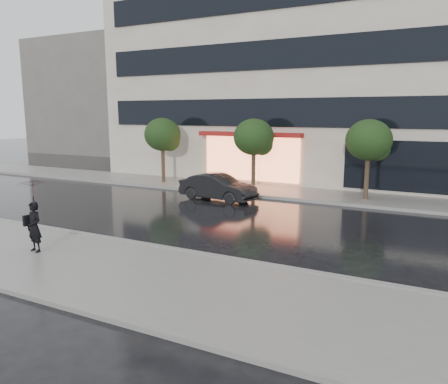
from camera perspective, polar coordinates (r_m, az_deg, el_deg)
The scene contains 12 objects.
ground at distance 14.13m, azimuth -1.34°, elevation -7.28°, with size 120.00×120.00×0.00m, color black.
sidewalk_near at distance 11.53m, azimuth -9.27°, elevation -11.22°, with size 60.00×4.50×0.12m, color slate.
sidewalk_far at distance 23.38m, azimuth 10.82°, elevation -0.28°, with size 60.00×3.50×0.12m, color slate.
curb_near at distance 13.29m, azimuth -3.43°, elevation -8.13°, with size 60.00×0.25×0.14m, color gray.
curb_far at distance 21.73m, azimuth 9.49°, elevation -1.01°, with size 60.00×0.25×0.14m, color gray.
office_building at distance 30.85m, azimuth 15.77°, elevation 18.72°, with size 30.00×12.76×18.00m.
bg_building_left at distance 51.21m, azimuth -15.30°, elevation 11.83°, with size 14.00×10.00×12.00m, color #59544F.
tree_far_west at distance 26.78m, azimuth -7.90°, elevation 7.29°, with size 2.20×2.20×3.99m.
tree_mid_west at distance 23.83m, azimuth 4.07°, elevation 7.00°, with size 2.20×2.20×3.99m.
tree_mid_east at distance 22.15m, azimuth 18.55°, elevation 6.26°, with size 2.20×2.20×3.99m.
parked_car at distance 21.61m, azimuth -0.81°, elevation 0.64°, with size 1.38×3.97×1.31m, color black.
pedestrian_with_umbrella at distance 14.18m, azimuth -23.67°, elevation -1.46°, with size 1.00×1.02×2.21m.
Camera 1 is at (6.49, -11.81, 4.25)m, focal length 35.00 mm.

